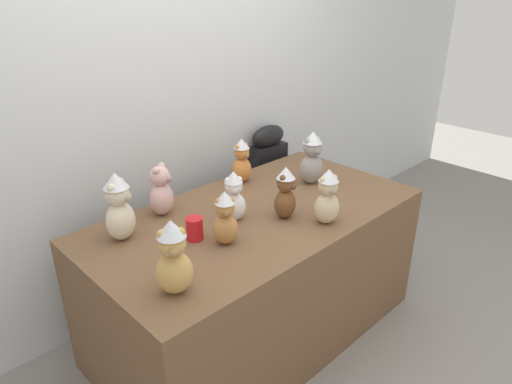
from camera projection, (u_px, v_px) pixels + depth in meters
The scene contains 14 objects.
ground_plane at pixel (287, 351), 2.58m from camera, with size 10.00×10.00×0.00m, color gray.
wall_back at pixel (170, 92), 2.67m from camera, with size 7.00×0.08×2.60m, color silver.
display_table at pixel (256, 275), 2.58m from camera, with size 1.79×0.94×0.78m, color brown.
instrument_case at pixel (268, 190), 3.37m from camera, with size 0.28×0.13×0.98m.
teddy_bear_ash at pixel (312, 158), 2.71m from camera, with size 0.17×0.16×0.32m.
teddy_bear_blush at pixel (161, 192), 2.36m from camera, with size 0.18×0.18×0.27m.
teddy_bear_snow at pixel (234, 197), 2.30m from camera, with size 0.16×0.15×0.27m.
teddy_bear_honey at pixel (173, 258), 1.74m from camera, with size 0.18×0.18×0.32m.
teddy_bear_ginger at pixel (242, 161), 2.74m from camera, with size 0.12×0.11×0.27m.
teddy_bear_cream at pixel (119, 207), 2.11m from camera, with size 0.20×0.19×0.33m.
teddy_bear_sand at pixel (327, 197), 2.26m from camera, with size 0.16×0.15×0.29m.
teddy_bear_caramel at pixel (225, 218), 2.09m from camera, with size 0.15×0.15×0.26m.
teddy_bear_chestnut at pixel (285, 193), 2.32m from camera, with size 0.15×0.13×0.28m.
party_cup_red at pixel (195, 229), 2.15m from camera, with size 0.08×0.08×0.11m, color red.
Camera 1 is at (-1.50, -1.30, 1.88)m, focal length 32.34 mm.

